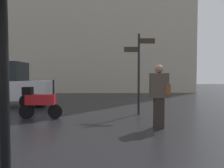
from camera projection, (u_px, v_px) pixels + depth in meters
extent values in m
cylinder|color=black|center=(4.00, 94.00, 1.66)|extent=(0.08, 0.08, 2.47)
cube|color=#2A241E|center=(159.00, 113.00, 5.53)|extent=(0.26, 0.17, 0.79)
cube|color=#473D33|center=(159.00, 86.00, 5.50)|extent=(0.47, 0.21, 0.64)
sphere|color=#936B4C|center=(159.00, 69.00, 5.48)|extent=(0.22, 0.22, 0.22)
cube|color=brown|center=(167.00, 89.00, 5.51)|extent=(0.12, 0.24, 0.28)
cylinder|color=black|center=(55.00, 111.00, 6.73)|extent=(0.46, 0.09, 0.46)
cylinder|color=black|center=(27.00, 112.00, 6.70)|extent=(0.46, 0.09, 0.46)
cube|color=red|center=(41.00, 100.00, 6.70)|extent=(0.90, 0.32, 0.32)
cube|color=black|center=(28.00, 91.00, 6.67)|extent=(0.28, 0.28, 0.24)
cylinder|color=black|center=(54.00, 89.00, 6.69)|extent=(0.06, 0.06, 0.55)
cube|color=silver|center=(0.00, 90.00, 9.50)|extent=(4.55, 1.65, 0.83)
cylinder|color=black|center=(40.00, 97.00, 10.39)|extent=(0.61, 0.18, 0.61)
cylinder|color=black|center=(27.00, 101.00, 8.74)|extent=(0.61, 0.18, 0.61)
cylinder|color=black|center=(139.00, 74.00, 7.43)|extent=(0.08, 0.08, 2.83)
cube|color=#33281E|center=(147.00, 41.00, 7.39)|extent=(0.56, 0.04, 0.18)
cube|color=#33281E|center=(131.00, 49.00, 7.38)|extent=(0.52, 0.04, 0.18)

